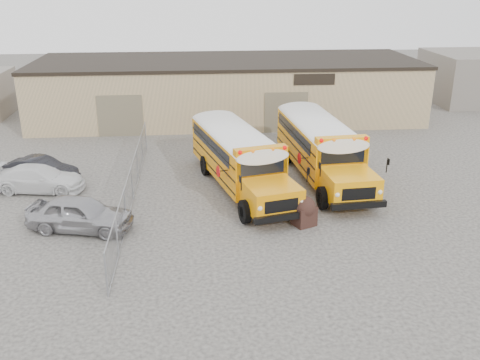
{
  "coord_description": "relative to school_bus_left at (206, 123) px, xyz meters",
  "views": [
    {
      "loc": [
        -2.64,
        -22.94,
        10.94
      ],
      "look_at": [
        -0.57,
        1.25,
        1.6
      ],
      "focal_mm": 40.0,
      "sensor_mm": 36.0,
      "label": 1
    }
  ],
  "objects": [
    {
      "name": "ground",
      "position": [
        1.99,
        -11.04,
        -1.87
      ],
      "size": [
        120.0,
        120.0,
        0.0
      ],
      "primitive_type": "plane",
      "color": "#343230",
      "rests_on": "ground"
    },
    {
      "name": "car_silver",
      "position": [
        -6.01,
        -11.36,
        -1.06
      ],
      "size": [
        5.09,
        2.99,
        1.62
      ],
      "primitive_type": "imported",
      "rotation": [
        0.0,
        0.0,
        1.33
      ],
      "color": "#A9A8AD",
      "rests_on": "ground"
    },
    {
      "name": "chainlink_fence",
      "position": [
        -4.01,
        -8.04,
        -0.97
      ],
      "size": [
        0.07,
        18.07,
        1.81
      ],
      "color": "gray",
      "rests_on": "ground"
    },
    {
      "name": "school_bus_left",
      "position": [
        0.0,
        0.0,
        0.0
      ],
      "size": [
        5.3,
        11.37,
        3.23
      ],
      "color": "orange",
      "rests_on": "ground"
    },
    {
      "name": "warehouse",
      "position": [
        1.99,
        8.96,
        0.5
      ],
      "size": [
        30.2,
        10.2,
        4.67
      ],
      "color": "#D3B182",
      "rests_on": "ground"
    },
    {
      "name": "car_dark",
      "position": [
        -9.41,
        -4.84,
        -1.19
      ],
      "size": [
        4.4,
        2.93,
        1.37
      ],
      "primitive_type": "imported",
      "rotation": [
        0.0,
        0.0,
        1.18
      ],
      "color": "black",
      "rests_on": "ground"
    },
    {
      "name": "car_white",
      "position": [
        -9.13,
        -6.32,
        -1.17
      ],
      "size": [
        5.05,
        2.63,
        1.4
      ],
      "primitive_type": "imported",
      "rotation": [
        0.0,
        0.0,
        1.43
      ],
      "color": "silver",
      "rests_on": "ground"
    },
    {
      "name": "school_bus_right",
      "position": [
        5.94,
        1.68,
        0.05
      ],
      "size": [
        3.69,
        11.52,
        3.32
      ],
      "color": "#FFA008",
      "rests_on": "ground"
    },
    {
      "name": "tarp_bundle",
      "position": [
        4.25,
        -11.72,
        -1.14
      ],
      "size": [
        1.22,
        1.17,
        1.43
      ],
      "color": "black",
      "rests_on": "ground"
    }
  ]
}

